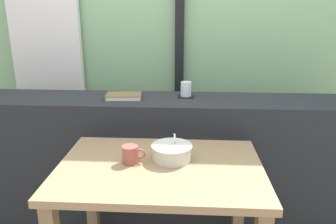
% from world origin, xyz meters
% --- Properties ---
extents(outdoor_backdrop, '(4.80, 0.08, 2.80)m').
position_xyz_m(outdoor_backdrop, '(0.00, 1.26, 1.40)').
color(outdoor_backdrop, '#8EBC89').
rests_on(outdoor_backdrop, ground).
extents(curtain_left_panel, '(0.56, 0.06, 2.50)m').
position_xyz_m(curtain_left_panel, '(-0.96, 1.16, 1.25)').
color(curtain_left_panel, white).
rests_on(curtain_left_panel, ground).
extents(window_divider_post, '(0.07, 0.05, 2.60)m').
position_xyz_m(window_divider_post, '(0.10, 1.19, 1.30)').
color(window_divider_post, black).
rests_on(window_divider_post, ground).
extents(dark_console_ledge, '(2.80, 0.39, 0.86)m').
position_xyz_m(dark_console_ledge, '(0.00, 0.55, 0.43)').
color(dark_console_ledge, '#23262B').
rests_on(dark_console_ledge, ground).
extents(breakfast_table, '(0.96, 0.66, 0.69)m').
position_xyz_m(breakfast_table, '(0.05, -0.05, 0.57)').
color(breakfast_table, '#826849').
rests_on(breakfast_table, ground).
extents(coaster_square, '(0.10, 0.10, 0.00)m').
position_xyz_m(coaster_square, '(0.16, 0.61, 0.86)').
color(coaster_square, black).
rests_on(coaster_square, dark_console_ledge).
extents(juice_glass, '(0.07, 0.07, 0.09)m').
position_xyz_m(juice_glass, '(0.16, 0.61, 0.90)').
color(juice_glass, white).
rests_on(juice_glass, coaster_square).
extents(closed_book, '(0.23, 0.16, 0.03)m').
position_xyz_m(closed_book, '(-0.23, 0.54, 0.87)').
color(closed_book, brown).
rests_on(closed_book, dark_console_ledge).
extents(soup_bowl, '(0.20, 0.20, 0.15)m').
position_xyz_m(soup_bowl, '(0.10, 0.02, 0.73)').
color(soup_bowl, beige).
rests_on(soup_bowl, breakfast_table).
extents(ceramic_mug, '(0.11, 0.08, 0.08)m').
position_xyz_m(ceramic_mug, '(-0.09, -0.03, 0.74)').
color(ceramic_mug, '#9E4C42').
rests_on(ceramic_mug, breakfast_table).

